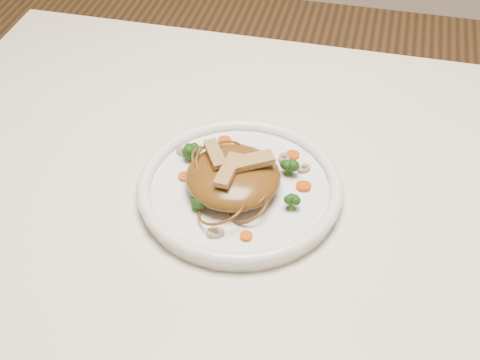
# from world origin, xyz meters

# --- Properties ---
(table) EXTENTS (1.20, 0.80, 0.75)m
(table) POSITION_xyz_m (0.00, 0.00, 0.65)
(table) COLOR beige
(table) RESTS_ON ground
(plate) EXTENTS (0.37, 0.37, 0.02)m
(plate) POSITION_xyz_m (-0.04, -0.04, 0.76)
(plate) COLOR white
(plate) RESTS_ON table
(noodle_mound) EXTENTS (0.14, 0.14, 0.04)m
(noodle_mound) POSITION_xyz_m (-0.05, -0.05, 0.79)
(noodle_mound) COLOR #5B3311
(noodle_mound) RESTS_ON plate
(chicken_a) EXTENTS (0.07, 0.06, 0.01)m
(chicken_a) POSITION_xyz_m (-0.03, -0.04, 0.82)
(chicken_a) COLOR tan
(chicken_a) RESTS_ON noodle_mound
(chicken_b) EXTENTS (0.05, 0.06, 0.01)m
(chicken_b) POSITION_xyz_m (-0.08, -0.03, 0.82)
(chicken_b) COLOR tan
(chicken_b) RESTS_ON noodle_mound
(chicken_c) EXTENTS (0.03, 0.07, 0.01)m
(chicken_c) POSITION_xyz_m (-0.05, -0.06, 0.82)
(chicken_c) COLOR tan
(chicken_c) RESTS_ON noodle_mound
(broccoli_0) EXTENTS (0.03, 0.03, 0.03)m
(broccoli_0) POSITION_xyz_m (0.02, 0.01, 0.78)
(broccoli_0) COLOR #1A470E
(broccoli_0) RESTS_ON plate
(broccoli_1) EXTENTS (0.03, 0.03, 0.03)m
(broccoli_1) POSITION_xyz_m (-0.13, 0.00, 0.78)
(broccoli_1) COLOR #1A470E
(broccoli_1) RESTS_ON plate
(broccoli_2) EXTENTS (0.03, 0.03, 0.03)m
(broccoli_2) POSITION_xyz_m (-0.09, -0.10, 0.78)
(broccoli_2) COLOR #1A470E
(broccoli_2) RESTS_ON plate
(broccoli_3) EXTENTS (0.03, 0.03, 0.03)m
(broccoli_3) POSITION_xyz_m (0.04, -0.07, 0.78)
(broccoli_3) COLOR #1A470E
(broccoli_3) RESTS_ON plate
(carrot_0) EXTENTS (0.02, 0.02, 0.00)m
(carrot_0) POSITION_xyz_m (0.02, 0.05, 0.77)
(carrot_0) COLOR #C83D07
(carrot_0) RESTS_ON plate
(carrot_1) EXTENTS (0.02, 0.02, 0.00)m
(carrot_1) POSITION_xyz_m (-0.13, -0.04, 0.77)
(carrot_1) COLOR #C83D07
(carrot_1) RESTS_ON plate
(carrot_2) EXTENTS (0.02, 0.02, 0.00)m
(carrot_2) POSITION_xyz_m (0.05, -0.02, 0.77)
(carrot_2) COLOR #C83D07
(carrot_2) RESTS_ON plate
(carrot_3) EXTENTS (0.02, 0.02, 0.00)m
(carrot_3) POSITION_xyz_m (-0.09, 0.05, 0.77)
(carrot_3) COLOR #C83D07
(carrot_3) RESTS_ON plate
(carrot_4) EXTENTS (0.02, 0.02, 0.00)m
(carrot_4) POSITION_xyz_m (-0.01, -0.13, 0.77)
(carrot_4) COLOR #C83D07
(carrot_4) RESTS_ON plate
(mushroom_0) EXTENTS (0.03, 0.03, 0.01)m
(mushroom_0) POSITION_xyz_m (-0.05, -0.14, 0.77)
(mushroom_0) COLOR tan
(mushroom_0) RESTS_ON plate
(mushroom_1) EXTENTS (0.03, 0.03, 0.01)m
(mushroom_1) POSITION_xyz_m (0.04, 0.02, 0.77)
(mushroom_1) COLOR tan
(mushroom_1) RESTS_ON plate
(mushroom_2) EXTENTS (0.03, 0.03, 0.01)m
(mushroom_2) POSITION_xyz_m (-0.14, 0.01, 0.77)
(mushroom_2) COLOR tan
(mushroom_2) RESTS_ON plate
(mushroom_3) EXTENTS (0.03, 0.03, 0.01)m
(mushroom_3) POSITION_xyz_m (0.01, 0.03, 0.77)
(mushroom_3) COLOR tan
(mushroom_3) RESTS_ON plate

